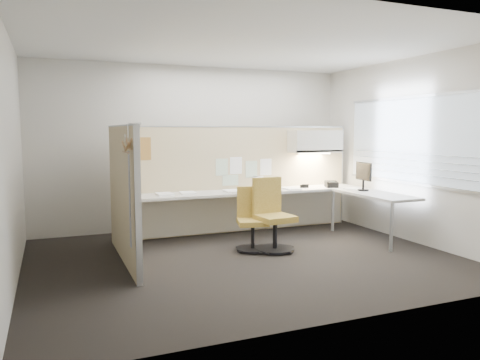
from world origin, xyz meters
name	(u,v)px	position (x,y,z in m)	size (l,w,h in m)	color
floor	(245,259)	(0.00, 0.00, -0.01)	(5.50, 4.50, 0.01)	black
ceiling	(245,43)	(0.00, 0.00, 2.80)	(5.50, 4.50, 0.01)	white
wall_back	(195,148)	(0.00, 2.25, 1.40)	(5.50, 0.02, 2.80)	beige
wall_front	(346,165)	(0.00, -2.25, 1.40)	(5.50, 0.02, 2.80)	beige
wall_left	(11,158)	(-2.75, 0.00, 1.40)	(0.02, 4.50, 2.80)	beige
wall_right	(411,150)	(2.75, 0.00, 1.40)	(0.02, 4.50, 2.80)	beige
window_pane	(410,140)	(2.73, 0.00, 1.55)	(0.01, 2.80, 1.30)	#9BAAB4
partition_back	(238,180)	(0.55, 1.60, 0.88)	(4.10, 0.06, 1.75)	#C7B78A
partition_left	(123,194)	(-1.50, 0.50, 0.88)	(0.06, 2.20, 1.75)	#C7B78A
desk	(271,198)	(0.93, 1.13, 0.60)	(4.00, 2.07, 0.73)	beige
overhead_bin	(315,141)	(1.90, 1.39, 1.51)	(0.90, 0.36, 0.38)	beige
task_light_strip	(315,154)	(1.90, 1.39, 1.30)	(0.60, 0.06, 0.02)	#FFEABF
pinned_papers	(243,170)	(0.63, 1.57, 1.03)	(1.01, 0.00, 0.47)	#8CBF8C
poster	(142,149)	(-1.05, 1.57, 1.42)	(0.28, 0.00, 0.35)	orange
chair_left	(252,221)	(0.27, 0.38, 0.41)	(0.51, 0.52, 0.88)	black
chair_right	(272,217)	(0.53, 0.25, 0.47)	(0.54, 0.55, 1.01)	black
monitor	(363,175)	(2.30, 0.54, 0.99)	(0.18, 0.43, 0.46)	black
phone	(331,184)	(2.09, 1.14, 0.78)	(0.25, 0.24, 0.12)	black
stapler	(303,186)	(1.63, 1.29, 0.76)	(0.14, 0.04, 0.05)	black
tape_dispenser	(305,186)	(1.65, 1.26, 0.76)	(0.10, 0.06, 0.06)	black
coat_hook	(128,157)	(-1.58, -0.50, 1.42)	(0.18, 0.45, 1.35)	silver
paper_stack_0	(165,194)	(-0.78, 1.24, 0.75)	(0.23, 0.30, 0.03)	white
paper_stack_1	(188,193)	(-0.41, 1.31, 0.74)	(0.23, 0.30, 0.02)	white
paper_stack_2	(235,191)	(0.31, 1.15, 0.75)	(0.23, 0.30, 0.04)	white
paper_stack_3	(270,189)	(1.01, 1.32, 0.74)	(0.23, 0.30, 0.01)	white
paper_stack_4	(291,189)	(1.33, 1.16, 0.74)	(0.23, 0.30, 0.02)	white
paper_stack_5	(355,189)	(2.27, 0.73, 0.74)	(0.23, 0.30, 0.02)	white
paper_stack_6	(232,191)	(0.27, 1.16, 0.75)	(0.23, 0.30, 0.04)	white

